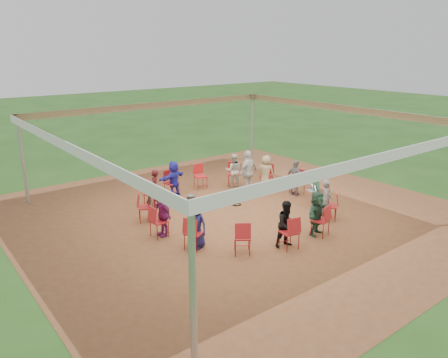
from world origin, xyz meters
TOP-DOWN VIEW (x-y plane):
  - ground at (0.00, 0.00)m, footprint 80.00×80.00m
  - dirt_patch at (0.00, 0.00)m, footprint 13.00×13.00m
  - tent at (0.00, 0.00)m, footprint 10.33×10.33m
  - chair_0 at (2.61, -1.15)m, footprint 0.57×0.56m
  - chair_1 at (2.85, 0.09)m, footprint 0.45×0.43m
  - chair_2 at (2.53, 1.32)m, footprint 0.58×0.58m
  - chair_3 at (1.71, 2.29)m, footprint 0.60×0.60m
  - chair_4 at (0.54, 2.80)m, footprint 0.50×0.51m
  - chair_5 at (-0.73, 2.76)m, footprint 0.52×0.53m
  - chair_6 at (-1.85, 2.17)m, footprint 0.61×0.61m
  - chair_7 at (-2.61, 1.15)m, footprint 0.57×0.56m
  - chair_8 at (-2.85, -0.09)m, footprint 0.45×0.43m
  - chair_9 at (-2.53, -1.32)m, footprint 0.58×0.58m
  - chair_10 at (-1.71, -2.29)m, footprint 0.60×0.60m
  - chair_11 at (-0.54, -2.80)m, footprint 0.50×0.51m
  - chair_12 at (0.73, -2.76)m, footprint 0.52×0.53m
  - chair_13 at (1.85, -2.17)m, footprint 0.61×0.61m
  - person_seated_0 at (2.50, -1.10)m, footprint 0.70×0.91m
  - person_seated_1 at (2.73, 0.09)m, footprint 0.40×0.75m
  - person_seated_2 at (2.42, 1.27)m, footprint 0.59×0.71m
  - person_seated_3 at (1.63, 2.19)m, footprint 0.70×0.65m
  - person_seated_4 at (-0.70, 2.64)m, footprint 1.24×0.72m
  - person_seated_5 at (-1.77, 2.08)m, footprint 0.55×0.53m
  - person_seated_6 at (-2.50, 1.10)m, footprint 0.70×0.91m
  - person_seated_7 at (-2.73, -0.09)m, footprint 0.40×0.75m
  - person_seated_8 at (-2.42, -1.27)m, footprint 0.59×0.71m
  - person_seated_9 at (-0.52, -2.69)m, footprint 0.67×0.46m
  - person_seated_10 at (0.70, -2.64)m, footprint 1.24×0.72m
  - person_seated_11 at (1.77, -2.08)m, footprint 0.55×0.53m
  - standing_person at (1.54, 1.26)m, footprint 1.00×0.66m
  - cable_coil at (0.45, 0.56)m, footprint 0.34×0.34m
  - laptop at (2.35, -1.04)m, footprint 0.37×0.40m

SIDE VIEW (x-z plane):
  - ground at x=0.00m, z-range 0.00..0.00m
  - dirt_patch at x=0.00m, z-range 0.01..0.01m
  - cable_coil at x=0.45m, z-range 0.01..0.03m
  - chair_0 at x=2.61m, z-range 0.00..0.90m
  - chair_1 at x=2.85m, z-range 0.00..0.90m
  - chair_2 at x=2.53m, z-range 0.00..0.90m
  - chair_3 at x=1.71m, z-range 0.00..0.90m
  - chair_4 at x=0.54m, z-range 0.00..0.90m
  - chair_5 at x=-0.73m, z-range 0.00..0.90m
  - chair_6 at x=-1.85m, z-range 0.00..0.90m
  - chair_7 at x=-2.61m, z-range 0.00..0.90m
  - chair_8 at x=-2.85m, z-range 0.00..0.90m
  - chair_9 at x=-2.53m, z-range 0.00..0.90m
  - chair_10 at x=-1.71m, z-range 0.00..0.90m
  - chair_11 at x=-0.54m, z-range 0.00..0.90m
  - chair_12 at x=0.73m, z-range 0.00..0.90m
  - chair_13 at x=1.85m, z-range 0.00..0.90m
  - laptop at x=2.35m, z-range 0.49..0.71m
  - person_seated_0 at x=2.50m, z-range 0.01..1.27m
  - person_seated_1 at x=2.73m, z-range 0.01..1.27m
  - person_seated_2 at x=2.42m, z-range 0.01..1.27m
  - person_seated_3 at x=1.63m, z-range 0.01..1.27m
  - person_seated_4 at x=-0.70m, z-range 0.01..1.27m
  - person_seated_5 at x=-1.77m, z-range 0.01..1.27m
  - person_seated_6 at x=-2.50m, z-range 0.01..1.27m
  - person_seated_7 at x=-2.73m, z-range 0.01..1.27m
  - person_seated_8 at x=-2.42m, z-range 0.01..1.27m
  - person_seated_9 at x=-0.52m, z-range 0.01..1.27m
  - person_seated_10 at x=0.70m, z-range 0.01..1.27m
  - person_seated_11 at x=1.77m, z-range 0.01..1.27m
  - standing_person at x=1.54m, z-range 0.01..1.58m
  - tent at x=0.00m, z-range 0.87..3.87m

